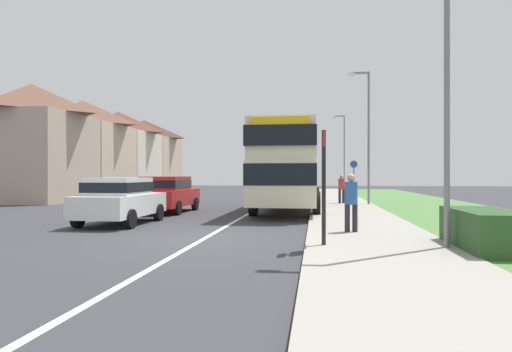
{
  "coord_description": "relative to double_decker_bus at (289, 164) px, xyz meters",
  "views": [
    {
      "loc": [
        2.84,
        -10.88,
        1.62
      ],
      "look_at": [
        0.64,
        5.24,
        1.6
      ],
      "focal_mm": 31.06,
      "sensor_mm": 36.0,
      "label": 1
    }
  ],
  "objects": [
    {
      "name": "pedestrian_walking_away",
      "position": [
        2.6,
        3.96,
        -1.17
      ],
      "size": [
        0.34,
        0.34,
        1.67
      ],
      "color": "#23232D",
      "rests_on": "ground_plane"
    },
    {
      "name": "double_decker_bus",
      "position": [
        0.0,
        0.0,
        0.0
      ],
      "size": [
        2.8,
        10.76,
        3.7
      ],
      "color": "beige",
      "rests_on": "ground_plane"
    },
    {
      "name": "house_terrace_far_side",
      "position": [
        -16.2,
        13.8,
        1.5
      ],
      "size": [
        6.09,
        24.08,
        7.28
      ],
      "color": "tan",
      "rests_on": "ground_plane"
    },
    {
      "name": "bus_stop_sign",
      "position": [
        1.4,
        -10.73,
        -0.6
      ],
      "size": [
        0.09,
        0.52,
        2.6
      ],
      "color": "black",
      "rests_on": "ground_plane"
    },
    {
      "name": "lane_marking_centre",
      "position": [
        -1.6,
        -1.52,
        -2.14
      ],
      "size": [
        0.14,
        60.0,
        0.01
      ],
      "primitive_type": "cube",
      "color": "silver",
      "rests_on": "ground_plane"
    },
    {
      "name": "parked_car_red",
      "position": [
        -5.24,
        -1.76,
        -1.27
      ],
      "size": [
        1.96,
        4.21,
        1.58
      ],
      "color": "#B21E1E",
      "rests_on": "ground_plane"
    },
    {
      "name": "pavement_near_side",
      "position": [
        2.6,
        -3.52,
        -2.08
      ],
      "size": [
        3.2,
        68.0,
        0.12
      ],
      "primitive_type": "cube",
      "color": "#9E998E",
      "rests_on": "ground_plane"
    },
    {
      "name": "cycle_route_sign",
      "position": [
        3.48,
        6.82,
        -0.71
      ],
      "size": [
        0.44,
        0.08,
        2.52
      ],
      "color": "slate",
      "rests_on": "ground_plane"
    },
    {
      "name": "street_lamp_mid",
      "position": [
        3.85,
        3.35,
        1.93
      ],
      "size": [
        1.14,
        0.2,
        7.06
      ],
      "color": "slate",
      "rests_on": "ground_plane"
    },
    {
      "name": "street_lamp_near",
      "position": [
        3.84,
        -10.69,
        2.13
      ],
      "size": [
        1.14,
        0.2,
        7.45
      ],
      "color": "slate",
      "rests_on": "ground_plane"
    },
    {
      "name": "parked_car_white",
      "position": [
        -5.2,
        -6.49,
        -1.28
      ],
      "size": [
        1.9,
        3.94,
        1.55
      ],
      "color": "silver",
      "rests_on": "ground_plane"
    },
    {
      "name": "street_lamp_far",
      "position": [
        3.82,
        23.16,
        2.12
      ],
      "size": [
        1.14,
        0.2,
        7.44
      ],
      "color": "slate",
      "rests_on": "ground_plane"
    },
    {
      "name": "grass_verge_seaward",
      "position": [
        6.9,
        -3.52,
        -2.1
      ],
      "size": [
        6.0,
        68.0,
        0.08
      ],
      "primitive_type": "cube",
      "color": "#517F42",
      "rests_on": "ground_plane"
    },
    {
      "name": "roadside_hedge",
      "position": [
        4.7,
        -10.66,
        -1.69
      ],
      "size": [
        1.1,
        2.62,
        0.9
      ],
      "primitive_type": "cube",
      "color": "#2D5128",
      "rests_on": "ground_plane"
    },
    {
      "name": "ground_plane",
      "position": [
        -1.6,
        -9.52,
        -2.14
      ],
      "size": [
        120.0,
        120.0,
        0.0
      ],
      "primitive_type": "plane",
      "color": "#38383D"
    },
    {
      "name": "pedestrian_at_stop",
      "position": [
        2.15,
        -8.41,
        -1.17
      ],
      "size": [
        0.34,
        0.34,
        1.67
      ],
      "color": "#23232D",
      "rests_on": "ground_plane"
    }
  ]
}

